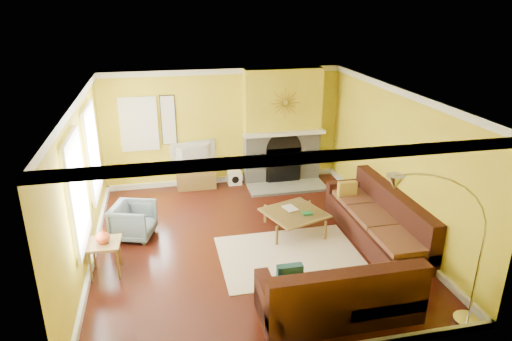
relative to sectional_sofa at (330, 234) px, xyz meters
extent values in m
cube|color=#4E1A10|center=(-1.22, 0.81, -0.46)|extent=(5.50, 6.00, 0.02)
cube|color=white|center=(-1.22, 0.81, 2.26)|extent=(5.50, 6.00, 0.02)
cube|color=yellow|center=(-1.22, 3.82, 0.90)|extent=(5.50, 0.02, 2.70)
cube|color=yellow|center=(-1.22, -2.20, 0.90)|extent=(5.50, 0.02, 2.70)
cube|color=yellow|center=(-3.98, 0.81, 0.90)|extent=(0.02, 6.00, 2.70)
cube|color=yellow|center=(1.54, 0.81, 0.90)|extent=(0.02, 6.00, 2.70)
cube|color=white|center=(-3.94, 2.11, 1.05)|extent=(0.06, 1.22, 1.72)
cube|color=white|center=(-3.94, 0.21, 1.05)|extent=(0.06, 1.22, 1.72)
cube|color=white|center=(-3.12, 3.77, 1.10)|extent=(0.82, 0.06, 1.22)
cube|color=white|center=(-2.47, 3.78, 1.15)|extent=(0.34, 0.04, 1.14)
cube|color=white|center=(0.13, 3.37, 0.80)|extent=(1.92, 0.22, 0.08)
cube|color=gray|center=(0.13, 3.06, -0.42)|extent=(1.80, 0.70, 0.06)
cube|color=beige|center=(-0.64, 0.18, -0.44)|extent=(2.40, 1.80, 0.02)
cube|color=olive|center=(-1.94, 3.57, -0.20)|extent=(0.90, 0.40, 0.49)
imported|color=black|center=(-1.94, 3.57, 0.35)|extent=(1.06, 0.39, 0.61)
cube|color=white|center=(-1.03, 3.63, -0.29)|extent=(0.32, 0.32, 0.32)
imported|color=slate|center=(-3.28, 1.45, -0.12)|extent=(0.91, 0.89, 0.66)
imported|color=#DD5022|center=(-3.68, 0.32, 0.23)|extent=(0.30, 0.30, 0.24)
imported|color=white|center=(-0.47, 1.15, -0.03)|extent=(0.29, 0.34, 0.03)
camera|label=1|loc=(-2.66, -6.37, 3.73)|focal=32.00mm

